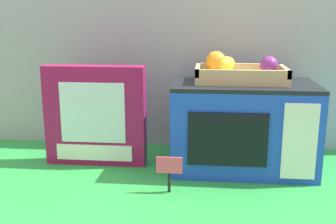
{
  "coord_description": "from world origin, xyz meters",
  "views": [
    {
      "loc": [
        0.08,
        -1.23,
        0.47
      ],
      "look_at": [
        -0.04,
        -0.02,
        0.17
      ],
      "focal_mm": 43.25,
      "sensor_mm": 36.0,
      "label": 1
    }
  ],
  "objects_px": {
    "toy_microwave": "(243,126)",
    "cookie_set_box": "(95,116)",
    "food_groups_crate": "(238,72)",
    "price_sign": "(169,169)"
  },
  "relations": [
    {
      "from": "toy_microwave",
      "to": "cookie_set_box",
      "type": "height_order",
      "value": "cookie_set_box"
    },
    {
      "from": "food_groups_crate",
      "to": "cookie_set_box",
      "type": "distance_m",
      "value": 0.46
    },
    {
      "from": "cookie_set_box",
      "to": "price_sign",
      "type": "relative_size",
      "value": 3.16
    },
    {
      "from": "food_groups_crate",
      "to": "price_sign",
      "type": "relative_size",
      "value": 2.68
    },
    {
      "from": "food_groups_crate",
      "to": "cookie_set_box",
      "type": "xyz_separation_m",
      "value": [
        -0.44,
        -0.03,
        -0.14
      ]
    },
    {
      "from": "toy_microwave",
      "to": "price_sign",
      "type": "bearing_deg",
      "value": -134.9
    },
    {
      "from": "toy_microwave",
      "to": "food_groups_crate",
      "type": "bearing_deg",
      "value": 125.51
    },
    {
      "from": "toy_microwave",
      "to": "food_groups_crate",
      "type": "distance_m",
      "value": 0.16
    },
    {
      "from": "price_sign",
      "to": "toy_microwave",
      "type": "bearing_deg",
      "value": 45.1
    },
    {
      "from": "toy_microwave",
      "to": "food_groups_crate",
      "type": "relative_size",
      "value": 1.58
    }
  ]
}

